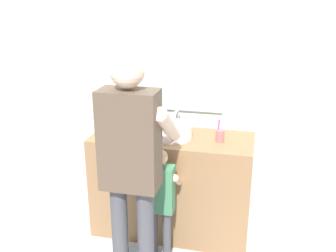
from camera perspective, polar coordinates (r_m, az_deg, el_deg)
ground_plane at (r=3.33m, az=-0.63°, el=-17.59°), size 14.00×14.00×0.00m
back_wall at (r=3.34m, az=1.88°, el=8.06°), size 4.40×0.10×2.70m
vanity_cabinet at (r=3.34m, az=0.60°, el=-8.58°), size 1.32×0.54×0.87m
sink_basin at (r=3.13m, az=0.55°, el=-0.72°), size 0.33×0.33×0.11m
faucet at (r=3.31m, az=1.34°, el=0.83°), size 0.18×0.14×0.18m
toothbrush_cup at (r=3.07m, az=7.63°, el=-1.30°), size 0.07×0.07×0.21m
child_toddler at (r=2.94m, az=-1.15°, el=-10.10°), size 0.28×0.28×0.92m
adult_parent at (r=2.54m, az=-5.48°, el=-4.13°), size 0.51×0.54×1.64m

